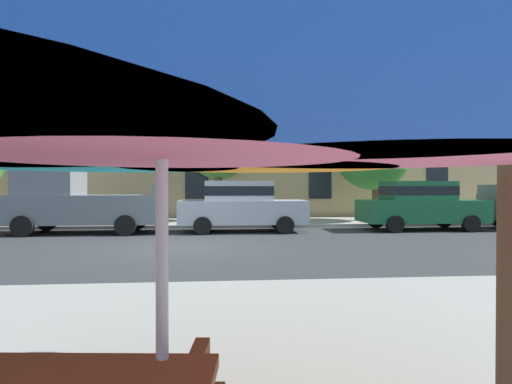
% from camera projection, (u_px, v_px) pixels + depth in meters
% --- Properties ---
extents(ground_plane, '(120.00, 120.00, 0.00)m').
position_uv_depth(ground_plane, '(179.00, 248.00, 10.89)').
color(ground_plane, '#2D3033').
extents(sidewalk_far, '(56.00, 3.60, 0.12)m').
position_uv_depth(sidewalk_far, '(194.00, 223.00, 17.66)').
color(sidewalk_far, '#9E998E').
rests_on(sidewalk_far, ground).
extents(apartment_building, '(41.46, 12.08, 19.20)m').
position_uv_depth(apartment_building, '(202.00, 56.00, 25.70)').
color(apartment_building, tan).
rests_on(apartment_building, ground).
extents(pickup_gray, '(5.10, 2.12, 2.20)m').
position_uv_depth(pickup_gray, '(77.00, 203.00, 14.22)').
color(pickup_gray, slate).
rests_on(pickup_gray, ground).
extents(sedan_silver, '(4.40, 1.98, 1.78)m').
position_uv_depth(sedan_silver, '(241.00, 205.00, 14.72)').
color(sedan_silver, '#A8AAB2').
rests_on(sedan_silver, ground).
extents(sedan_green, '(4.40, 1.98, 1.78)m').
position_uv_depth(sedan_green, '(420.00, 204.00, 15.31)').
color(sedan_green, '#195933').
rests_on(sedan_green, ground).
extents(street_tree_middle, '(2.96, 3.09, 4.97)m').
position_uv_depth(street_tree_middle, '(217.00, 145.00, 17.97)').
color(street_tree_middle, brown).
rests_on(street_tree_middle, ground).
extents(street_tree_right, '(3.64, 3.35, 5.18)m').
position_uv_depth(street_tree_right, '(378.00, 146.00, 18.10)').
color(street_tree_right, brown).
rests_on(street_tree_right, ground).
extents(patio_umbrella, '(4.06, 3.77, 2.29)m').
position_uv_depth(patio_umbrella, '(162.00, 105.00, 1.97)').
color(patio_umbrella, silver).
rests_on(patio_umbrella, ground).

